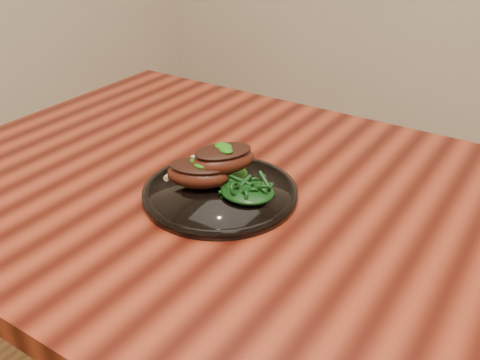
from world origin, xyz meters
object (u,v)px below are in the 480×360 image
at_px(greens_heap, 247,188).
at_px(lamb_chop_front, 198,173).
at_px(plate, 220,192).
at_px(desk, 373,280).

bearing_deg(greens_heap, lamb_chop_front, -171.07).
bearing_deg(plate, lamb_chop_front, -166.14).
bearing_deg(lamb_chop_front, greens_heap, 8.93).
bearing_deg(greens_heap, plate, -174.81).
relative_size(desk, plate, 6.48).
xyz_separation_m(plate, greens_heap, (0.05, 0.00, 0.02)).
bearing_deg(desk, plate, -171.55).
distance_m(desk, greens_heap, 0.23).
relative_size(desk, greens_heap, 18.46).
xyz_separation_m(desk, greens_heap, (-0.20, -0.03, 0.11)).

